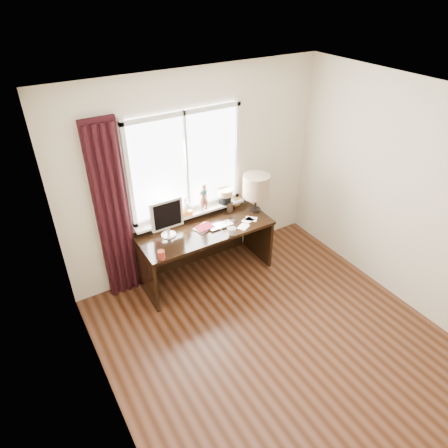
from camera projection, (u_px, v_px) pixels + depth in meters
floor at (288, 355)px, 4.28m from camera, size 3.50×4.00×0.00m
ceiling at (320, 116)px, 2.87m from camera, size 3.50×4.00×0.00m
wall_back at (196, 175)px, 5.01m from camera, size 3.50×0.00×2.60m
wall_left at (110, 339)px, 2.81m from camera, size 0.00×4.00×2.60m
wall_right at (425, 208)px, 4.33m from camera, size 0.00×4.00×2.60m
laptop at (220, 226)px, 5.02m from camera, size 0.32×0.20×0.03m
mug at (232, 231)px, 4.84m from camera, size 0.14×0.14×0.10m
red_cup at (161, 255)px, 4.44m from camera, size 0.08×0.08×0.11m
window at (189, 178)px, 4.91m from camera, size 1.52×0.21×1.40m
curtain at (113, 216)px, 4.55m from camera, size 0.38×0.09×2.25m
desk at (202, 240)px, 5.20m from camera, size 1.70×0.70×0.75m
monitor at (167, 216)px, 4.71m from camera, size 0.40×0.18×0.49m
notebook_stack at (204, 228)px, 4.97m from camera, size 0.26×0.22×0.03m
brush_holder at (230, 207)px, 5.31m from camera, size 0.09×0.09×0.25m
icon_frame at (237, 202)px, 5.42m from camera, size 0.10×0.03×0.13m
table_lamp at (256, 186)px, 5.15m from camera, size 0.35×0.35×0.52m
loose_papers at (248, 222)px, 5.11m from camera, size 0.37×0.28×0.00m
desk_cables at (223, 219)px, 5.16m from camera, size 0.53×0.35×0.01m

